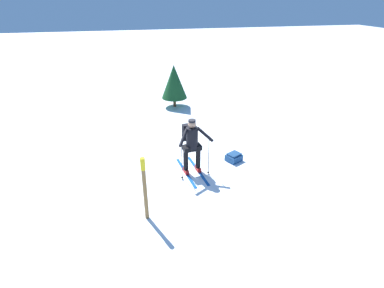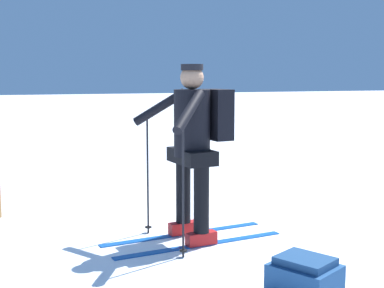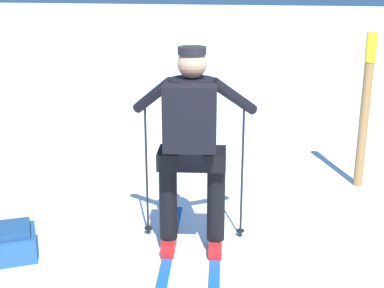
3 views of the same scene
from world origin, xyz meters
name	(u,v)px [view 1 (image 1 of 3)]	position (x,y,z in m)	size (l,w,h in m)	color
ground_plane	(164,162)	(0.00, 0.00, 0.00)	(80.00, 80.00, 0.00)	white
skier	(192,142)	(-0.76, 0.76, 1.02)	(1.08, 1.83, 1.74)	#144C9E
dropped_backpack	(234,157)	(-2.27, 0.43, 0.13)	(0.60, 0.57, 0.27)	navy
trail_marker	(145,185)	(0.78, 2.63, 0.98)	(0.11, 0.11, 1.69)	olive
pine_tree	(174,82)	(-1.26, -5.25, 1.23)	(1.22, 1.22, 2.03)	#4C331E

